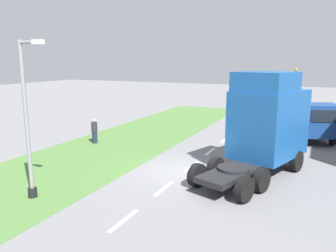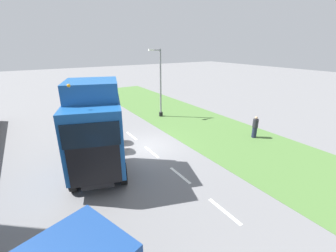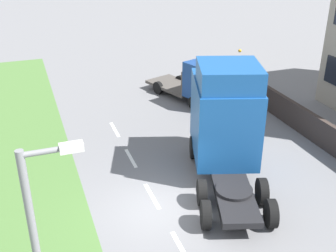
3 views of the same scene
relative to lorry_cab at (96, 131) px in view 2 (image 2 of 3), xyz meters
The scene contains 6 objects.
ground_plane 4.63m from the lorry_cab, 153.18° to the right, with size 120.00×120.00×0.00m, color slate.
grass_verge 9.97m from the lorry_cab, 169.44° to the right, with size 7.00×44.00×0.01m.
lane_markings 4.94m from the lorry_cab, 144.80° to the right, with size 0.16×17.80×0.00m.
lorry_cab is the anchor object (origin of this frame).
lamp_post 10.59m from the lorry_cab, 137.42° to the right, with size 1.29×0.35×6.14m.
pedestrian 11.23m from the lorry_cab, behind, with size 0.39×0.39×1.63m.
Camera 2 is at (5.94, 12.43, 6.47)m, focal length 24.00 mm.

